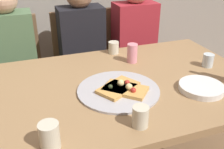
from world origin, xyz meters
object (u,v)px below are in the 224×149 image
Objects in this scene: guest_in_sweater at (13,59)px; soda_can at (132,53)px; pizza_slice_extra at (126,89)px; chair_left at (15,67)px; guest_by_wall at (138,43)px; chair_middle at (81,58)px; tumbler_near at (114,48)px; plate_stack at (201,87)px; pizza_tray at (118,90)px; tumbler_far at (49,136)px; dining_table at (112,95)px; short_glass at (140,117)px; wine_glass at (208,60)px; pizza_slice_last at (119,87)px; chair_right at (131,51)px; guest_in_beanie at (85,50)px.

soda_can is at bearing 145.65° from guest_in_sweater.
pizza_slice_extra is 1.18m from chair_left.
pizza_slice_extra is 0.21× the size of guest_by_wall.
chair_middle is at bearing 106.22° from soda_can.
guest_in_sweater is (-0.68, 0.33, -0.12)m from tumbler_near.
chair_left and chair_middle have the same top height.
pizza_slice_extra is 0.40m from plate_stack.
guest_in_sweater and guest_by_wall have the same top height.
pizza_tray is at bearing 133.44° from pizza_slice_extra.
plate_stack is 0.20× the size of guest_in_sweater.
dining_table is at bearing 45.07° from tumbler_far.
chair_left is (-0.68, 0.48, -0.25)m from tumbler_near.
short_glass is at bearing 65.37° from guest_by_wall.
chair_middle reaches higher than dining_table.
dining_table is 0.65m from wine_glass.
guest_by_wall reaches higher than pizza_slice_last.
tumbler_far is 0.87× the size of soda_can.
pizza_tray is 0.64m from wine_glass.
chair_left is 0.55m from chair_middle.
guest_in_sweater is (0.00, -0.15, 0.13)m from chair_left.
tumbler_far reaches higher than dining_table.
pizza_slice_last is 2.40× the size of tumbler_far.
pizza_slice_extra is at bearing -103.43° from tumbler_near.
chair_right is (0.47, 1.01, -0.23)m from pizza_slice_extra.
guest_in_sweater reaches higher than plate_stack.
guest_in_sweater is (-1.03, -0.15, 0.13)m from chair_right.
plate_stack is (0.26, -0.64, -0.03)m from tumbler_near.
chair_left and chair_right have the same top height.
chair_middle reaches higher than pizza_tray.
plate_stack is 0.97m from guest_by_wall.
guest_in_sweater is at bearing 124.81° from dining_table.
guest_by_wall is (0.51, 0.75, -0.02)m from dining_table.
wine_glass is 0.67× the size of soda_can.
guest_in_sweater is (-1.16, 0.73, -0.12)m from wine_glass.
chair_right is 0.77× the size of guest_in_beanie.
wine_glass is at bearing 8.92° from pizza_tray.
guest_in_beanie reaches higher than chair_left.
dining_table is 1.04m from chair_right.
short_glass is 0.77× the size of soda_can.
guest_in_sweater is (-0.55, -0.15, 0.13)m from chair_middle.
chair_left is at bearing 130.16° from plate_stack.
chair_right reaches higher than pizza_tray.
wine_glass is (0.48, -0.40, -0.00)m from tumbler_near.
tumbler_near is (0.16, 0.50, 0.03)m from pizza_tray.
guest_by_wall reaches higher than pizza_slice_extra.
wine_glass is 1.48m from chair_left.
chair_right is at bearing -180.00° from chair_middle.
pizza_slice_last reaches higher than plate_stack.
chair_right is at bearing 66.70° from soda_can.
pizza_slice_last is at bearing -83.68° from dining_table.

